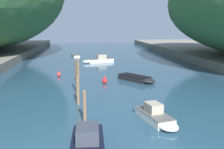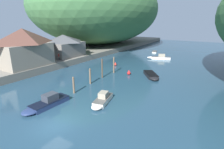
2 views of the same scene
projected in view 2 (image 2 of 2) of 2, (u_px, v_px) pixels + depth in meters
name	position (u px, v px, depth m)	size (l,w,h in m)	color
water_surface	(153.00, 66.00, 42.28)	(130.00, 130.00, 0.00)	#234256
left_bank	(70.00, 52.00, 56.19)	(22.00, 120.00, 1.48)	slate
hillside_left	(101.00, 9.00, 68.16)	(41.81, 58.53, 26.92)	#3D6B3D
waterfront_building	(24.00, 47.00, 35.00)	(6.86, 10.12, 7.56)	gray
boathouse_shed	(64.00, 45.00, 45.64)	(8.37, 9.20, 5.58)	slate
boat_open_rowboat	(102.00, 100.00, 22.80)	(2.54, 5.06, 1.36)	silver
boat_far_upstream	(155.00, 52.00, 61.03)	(2.40, 4.72, 0.43)	silver
boat_white_cruiser	(46.00, 103.00, 21.89)	(2.11, 6.32, 1.50)	navy
boat_cabin_cruiser	(159.00, 57.00, 49.76)	(6.52, 3.43, 1.51)	white
boat_yellow_tender	(152.00, 76.00, 33.42)	(4.71, 5.56, 0.69)	black
mooring_post_nearest	(74.00, 85.00, 25.83)	(0.29, 0.29, 2.58)	brown
mooring_post_second	(90.00, 76.00, 29.78)	(0.29, 0.29, 2.74)	brown
mooring_post_middle	(102.00, 68.00, 32.92)	(0.25, 0.25, 3.68)	#4C3D2D
mooring_post_fourth	(114.00, 65.00, 36.09)	(0.27, 0.27, 3.39)	brown
channel_buoy_near	(129.00, 73.00, 35.12)	(0.69, 0.69, 1.03)	red
channel_buoy_far	(115.00, 64.00, 42.43)	(0.57, 0.57, 0.86)	red
person_on_quay	(64.00, 55.00, 42.01)	(0.29, 0.42, 1.69)	#282D3D
person_by_boathouse	(59.00, 56.00, 41.31)	(0.29, 0.42, 1.69)	#282D3D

